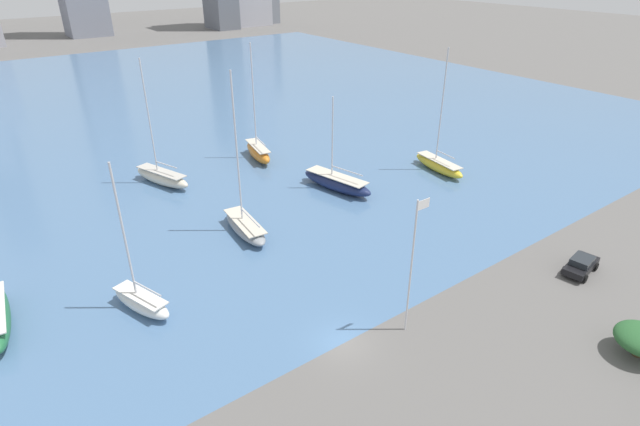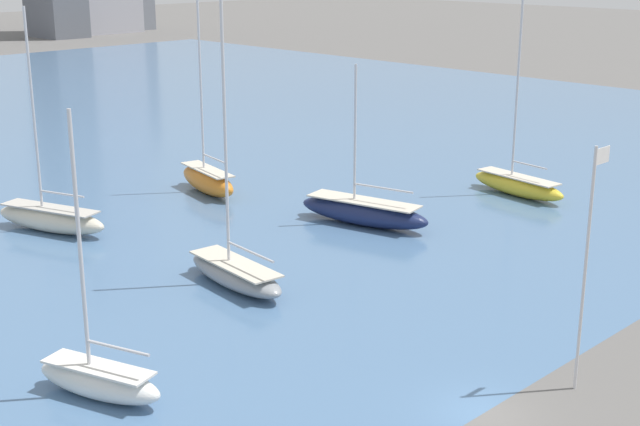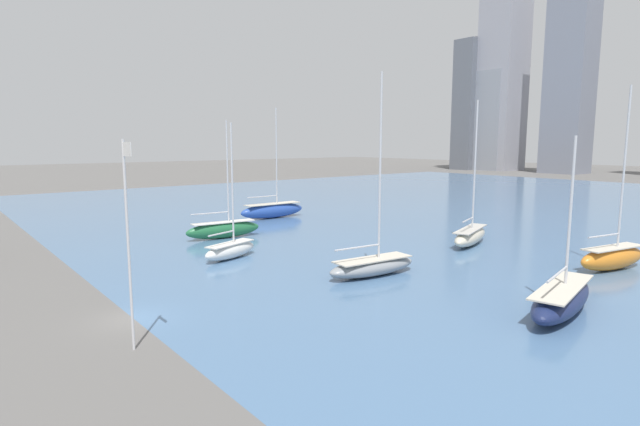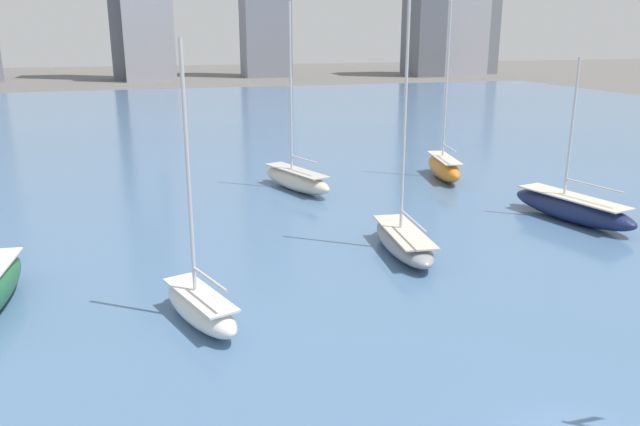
{
  "view_description": "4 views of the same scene",
  "coord_description": "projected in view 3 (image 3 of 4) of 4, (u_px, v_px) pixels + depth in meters",
  "views": [
    {
      "loc": [
        -18.12,
        -21.78,
        25.6
      ],
      "look_at": [
        6.66,
        12.08,
        3.77
      ],
      "focal_mm": 28.0,
      "sensor_mm": 36.0,
      "label": 1
    },
    {
      "loc": [
        -28.58,
        -18.98,
        18.84
      ],
      "look_at": [
        2.0,
        11.79,
        5.95
      ],
      "focal_mm": 50.0,
      "sensor_mm": 36.0,
      "label": 2
    },
    {
      "loc": [
        30.54,
        -9.65,
        10.88
      ],
      "look_at": [
        -1.65,
        16.28,
        5.03
      ],
      "focal_mm": 28.0,
      "sensor_mm": 36.0,
      "label": 3
    },
    {
      "loc": [
        -12.75,
        -14.0,
        12.92
      ],
      "look_at": [
        -4.46,
        14.45,
        4.3
      ],
      "focal_mm": 35.0,
      "sensor_mm": 36.0,
      "label": 4
    }
  ],
  "objects": [
    {
      "name": "sailboat_blue",
      "position": [
        273.0,
        210.0,
        72.4
      ],
      "size": [
        2.43,
        10.45,
        15.76
      ],
      "rotation": [
        0.0,
        0.0,
        -0.01
      ],
      "color": "#284CA8",
      "rests_on": "harbor_water"
    },
    {
      "name": "sailboat_white",
      "position": [
        230.0,
        249.0,
        47.06
      ],
      "size": [
        3.74,
        6.65,
        12.7
      ],
      "rotation": [
        0.0,
        0.0,
        0.33
      ],
      "color": "white",
      "rests_on": "harbor_water"
    },
    {
      "name": "flag_pole",
      "position": [
        128.0,
        238.0,
        25.53
      ],
      "size": [
        1.24,
        0.14,
        11.06
      ],
      "color": "silver",
      "rests_on": "ground_plane"
    },
    {
      "name": "sailboat_green",
      "position": [
        224.0,
        229.0,
        57.1
      ],
      "size": [
        2.54,
        8.99,
        13.37
      ],
      "rotation": [
        0.0,
        0.0,
        -0.09
      ],
      "color": "#236B3D",
      "rests_on": "harbor_water"
    },
    {
      "name": "sailboat_cream",
      "position": [
        470.0,
        235.0,
        53.47
      ],
      "size": [
        4.99,
        9.3,
        15.28
      ],
      "rotation": [
        0.0,
        0.0,
        0.34
      ],
      "color": "beige",
      "rests_on": "harbor_water"
    },
    {
      "name": "sailboat_navy",
      "position": [
        562.0,
        299.0,
        31.92
      ],
      "size": [
        4.69,
        10.45,
        11.31
      ],
      "rotation": [
        0.0,
        0.0,
        0.22
      ],
      "color": "#19234C",
      "rests_on": "harbor_water"
    },
    {
      "name": "harbor_water",
      "position": [
        606.0,
        216.0,
        74.55
      ],
      "size": [
        180.0,
        140.0,
        0.0
      ],
      "color": "#4C7099",
      "rests_on": "ground_plane"
    },
    {
      "name": "ground_plane",
      "position": [
        133.0,
        319.0,
        31.06
      ],
      "size": [
        500.0,
        500.0,
        0.0
      ],
      "primitive_type": "plane",
      "color": "#605E5B"
    },
    {
      "name": "sailboat_gray",
      "position": [
        373.0,
        265.0,
        41.04
      ],
      "size": [
        3.29,
        8.65,
        16.43
      ],
      "rotation": [
        0.0,
        0.0,
        -0.1
      ],
      "color": "gray",
      "rests_on": "harbor_water"
    },
    {
      "name": "sailboat_orange",
      "position": [
        612.0,
        257.0,
        42.92
      ],
      "size": [
        3.51,
        8.22,
        15.58
      ],
      "rotation": [
        0.0,
        0.0,
        -0.2
      ],
      "color": "orange",
      "rests_on": "harbor_water"
    }
  ]
}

